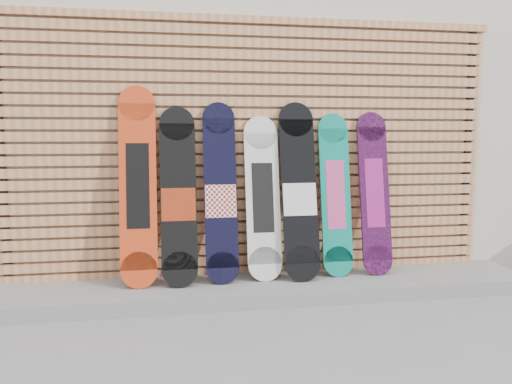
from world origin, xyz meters
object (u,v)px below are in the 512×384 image
Objects in this scene: snowboard_0 at (138,186)px; snowboard_6 at (374,193)px; snowboard_3 at (263,198)px; snowboard_4 at (299,192)px; snowboard_2 at (220,193)px; snowboard_5 at (335,194)px; snowboard_1 at (178,197)px.

snowboard_0 is 1.14× the size of snowboard_6.
snowboard_3 is 0.92× the size of snowboard_4.
snowboard_6 is at bearing 0.29° from snowboard_3.
snowboard_0 is 1.09× the size of snowboard_2.
snowboard_5 is at bearing 1.48° from snowboard_2.
snowboard_1 is at bearing -178.77° from snowboard_6.
snowboard_0 is at bearing 179.01° from snowboard_4.
snowboard_5 is 0.35m from snowboard_6.
snowboard_1 is 0.34m from snowboard_2.
snowboard_2 is at bearing -0.13° from snowboard_0.
snowboard_5 is at bearing 0.84° from snowboard_0.
snowboard_4 is 1.07× the size of snowboard_5.
snowboard_1 reaches higher than snowboard_5.
snowboard_5 is (1.64, 0.02, -0.11)m from snowboard_0.
snowboard_2 reaches higher than snowboard_1.
snowboard_2 reaches higher than snowboard_5.
snowboard_6 is at bearing 0.80° from snowboard_2.
snowboard_5 is at bearing 1.85° from snowboard_1.
snowboard_0 is 0.66m from snowboard_2.
snowboard_1 is at bearing -177.10° from snowboard_2.
snowboard_3 is 0.31m from snowboard_4.
snowboard_2 is 1.00× the size of snowboard_4.
snowboard_4 reaches higher than snowboard_1.
snowboard_4 is (1.31, -0.02, -0.07)m from snowboard_0.
snowboard_1 is (0.32, -0.02, -0.09)m from snowboard_0.
snowboard_6 is (0.98, 0.00, 0.02)m from snowboard_3.
snowboard_0 is 1.08× the size of snowboard_4.
snowboard_2 is 1.05× the size of snowboard_6.
snowboard_2 is at bearing -179.20° from snowboard_6.
snowboard_2 reaches higher than snowboard_6.
snowboard_4 reaches higher than snowboard_2.
snowboard_6 is (1.68, 0.04, -0.01)m from snowboard_1.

